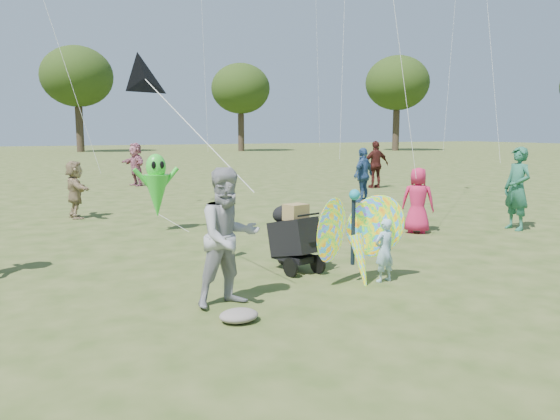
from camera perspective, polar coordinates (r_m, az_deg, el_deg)
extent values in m
plane|color=#51592B|center=(7.01, 6.83, -10.46)|extent=(160.00, 160.00, 0.00)
imported|color=#96BDD4|center=(8.30, 10.85, -4.15)|extent=(0.38, 0.28, 0.96)
imported|color=#98989D|center=(7.01, -5.38, -2.87)|extent=(0.96, 0.80, 1.79)
ellipsoid|color=gray|center=(6.60, -4.33, -10.94)|extent=(0.47, 0.39, 0.15)
imported|color=#C41F4B|center=(12.35, 14.20, 0.99)|extent=(0.84, 0.82, 1.45)
imported|color=#2E4E7F|center=(17.31, 8.68, 3.63)|extent=(1.09, 0.83, 1.72)
imported|color=#9A815F|center=(14.94, -20.63, 2.01)|extent=(0.60, 1.42, 1.49)
imported|color=#24614B|center=(13.46, 23.54, 2.07)|extent=(0.50, 0.72, 1.89)
imported|color=#451A17|center=(21.68, 9.98, 4.70)|extent=(1.11, 0.53, 1.84)
imported|color=#A45E71|center=(23.00, -14.85, 4.64)|extent=(0.95, 1.71, 1.75)
cube|color=black|center=(8.79, 1.51, -2.83)|extent=(0.68, 0.95, 0.71)
cube|color=black|center=(8.86, 1.50, -4.92)|extent=(0.59, 0.77, 0.10)
ellipsoid|color=black|center=(8.96, 0.80, -0.48)|extent=(0.51, 0.45, 0.33)
cylinder|color=black|center=(8.47, 1.11, -6.03)|extent=(0.13, 0.30, 0.30)
cylinder|color=black|center=(8.69, 3.96, -5.68)|extent=(0.13, 0.30, 0.30)
cylinder|color=black|center=(9.28, 0.24, -5.00)|extent=(0.11, 0.23, 0.22)
cylinder|color=black|center=(8.30, 3.01, -0.49)|extent=(0.43, 0.15, 0.03)
cube|color=#A3854F|center=(8.68, 1.67, -0.23)|extent=(0.40, 0.36, 0.26)
ellipsoid|color=#F22654|center=(7.90, 5.41, -2.14)|extent=(0.98, 0.71, 1.24)
ellipsoid|color=#F22654|center=(8.31, 9.93, -1.71)|extent=(0.98, 0.71, 1.24)
cylinder|color=black|center=(8.13, 7.65, -2.25)|extent=(0.06, 0.06, 1.00)
cone|color=#F22654|center=(8.11, 8.53, -5.68)|extent=(0.36, 0.49, 0.93)
sphere|color=teal|center=(8.03, 7.80, 1.59)|extent=(0.16, 0.16, 0.16)
cone|color=black|center=(8.44, -14.00, 13.21)|extent=(0.89, 0.62, 0.81)
cylinder|color=silver|center=(7.72, -8.74, 8.02)|extent=(1.06, 1.68, 1.57)
cone|color=green|center=(12.47, -12.73, 1.45)|extent=(0.56, 0.56, 0.95)
ellipsoid|color=green|center=(12.41, -12.83, 4.43)|extent=(0.44, 0.39, 0.57)
ellipsoid|color=black|center=(12.21, -13.07, 4.60)|extent=(0.10, 0.05, 0.17)
ellipsoid|color=black|center=(12.25, -12.24, 4.63)|extent=(0.10, 0.05, 0.17)
cylinder|color=green|center=(12.37, -14.15, 3.21)|extent=(0.43, 0.10, 0.49)
cylinder|color=green|center=(12.50, -11.45, 3.35)|extent=(0.43, 0.10, 0.49)
cylinder|color=silver|center=(12.43, -11.10, -1.32)|extent=(0.61, 0.41, 0.41)
cylinder|color=#3A2D21|center=(60.87, -20.19, 7.90)|extent=(0.77, 0.77, 4.62)
ellipsoid|color=#2B4214|center=(61.11, -20.45, 12.95)|extent=(7.26, 7.26, 6.17)
cylinder|color=#3A2D21|center=(59.64, -4.08, 8.08)|extent=(0.66, 0.67, 3.99)
ellipsoid|color=#2B4214|center=(59.80, -4.13, 12.55)|extent=(6.27, 6.27, 5.33)
cylinder|color=#3A2D21|center=(62.22, 12.02, 8.13)|extent=(0.73, 0.73, 4.41)
ellipsoid|color=#2B4214|center=(62.43, 12.16, 12.85)|extent=(6.93, 6.93, 5.89)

